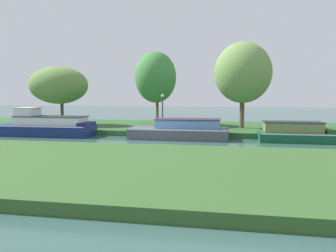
{
  "coord_description": "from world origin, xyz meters",
  "views": [
    {
      "loc": [
        4.95,
        -21.56,
        3.17
      ],
      "look_at": [
        0.86,
        1.2,
        0.9
      ],
      "focal_mm": 35.24,
      "sensor_mm": 36.0,
      "label": 1
    }
  ],
  "objects_px": {
    "willow_tree_left": "(58,85)",
    "lamp_post": "(163,107)",
    "willow_tree_centre": "(156,77)",
    "slate_narrowboat": "(181,130)",
    "forest_cruiser": "(296,133)",
    "mooring_post_near": "(281,128)",
    "willow_tree_right": "(243,73)",
    "navy_barge": "(47,126)"
  },
  "relations": [
    {
      "from": "willow_tree_left",
      "to": "lamp_post",
      "type": "height_order",
      "value": "willow_tree_left"
    },
    {
      "from": "slate_narrowboat",
      "to": "navy_barge",
      "type": "bearing_deg",
      "value": 180.0
    },
    {
      "from": "willow_tree_centre",
      "to": "willow_tree_right",
      "type": "height_order",
      "value": "willow_tree_right"
    },
    {
      "from": "navy_barge",
      "to": "mooring_post_near",
      "type": "relative_size",
      "value": 10.89
    },
    {
      "from": "slate_narrowboat",
      "to": "willow_tree_left",
      "type": "distance_m",
      "value": 12.95
    },
    {
      "from": "willow_tree_centre",
      "to": "mooring_post_near",
      "type": "bearing_deg",
      "value": -25.18
    },
    {
      "from": "lamp_post",
      "to": "willow_tree_right",
      "type": "bearing_deg",
      "value": 10.99
    },
    {
      "from": "forest_cruiser",
      "to": "willow_tree_left",
      "type": "height_order",
      "value": "willow_tree_left"
    },
    {
      "from": "willow_tree_right",
      "to": "mooring_post_near",
      "type": "xyz_separation_m",
      "value": [
        2.6,
        -2.71,
        -4.09
      ]
    },
    {
      "from": "navy_barge",
      "to": "willow_tree_centre",
      "type": "bearing_deg",
      "value": 41.78
    },
    {
      "from": "slate_narrowboat",
      "to": "lamp_post",
      "type": "distance_m",
      "value": 3.91
    },
    {
      "from": "slate_narrowboat",
      "to": "willow_tree_right",
      "type": "xyz_separation_m",
      "value": [
        4.34,
        4.26,
        4.22
      ]
    },
    {
      "from": "willow_tree_right",
      "to": "lamp_post",
      "type": "xyz_separation_m",
      "value": [
        -6.27,
        -1.22,
        -2.69
      ]
    },
    {
      "from": "willow_tree_left",
      "to": "willow_tree_centre",
      "type": "height_order",
      "value": "willow_tree_centre"
    },
    {
      "from": "slate_narrowboat",
      "to": "willow_tree_right",
      "type": "distance_m",
      "value": 7.4
    },
    {
      "from": "slate_narrowboat",
      "to": "forest_cruiser",
      "type": "distance_m",
      "value": 7.66
    },
    {
      "from": "navy_barge",
      "to": "mooring_post_near",
      "type": "bearing_deg",
      "value": 5.15
    },
    {
      "from": "lamp_post",
      "to": "mooring_post_near",
      "type": "xyz_separation_m",
      "value": [
        8.87,
        -1.49,
        -1.4
      ]
    },
    {
      "from": "forest_cruiser",
      "to": "mooring_post_near",
      "type": "bearing_deg",
      "value": 114.7
    },
    {
      "from": "willow_tree_left",
      "to": "mooring_post_near",
      "type": "relative_size",
      "value": 8.17
    },
    {
      "from": "navy_barge",
      "to": "willow_tree_right",
      "type": "bearing_deg",
      "value": 16.27
    },
    {
      "from": "willow_tree_centre",
      "to": "lamp_post",
      "type": "xyz_separation_m",
      "value": [
        1.26,
        -3.27,
        -2.5
      ]
    },
    {
      "from": "willow_tree_left",
      "to": "navy_barge",
      "type": "bearing_deg",
      "value": -72.66
    },
    {
      "from": "slate_narrowboat",
      "to": "lamp_post",
      "type": "bearing_deg",
      "value": 122.37
    },
    {
      "from": "willow_tree_right",
      "to": "mooring_post_near",
      "type": "height_order",
      "value": "willow_tree_right"
    },
    {
      "from": "slate_narrowboat",
      "to": "forest_cruiser",
      "type": "height_order",
      "value": "slate_narrowboat"
    },
    {
      "from": "slate_narrowboat",
      "to": "mooring_post_near",
      "type": "xyz_separation_m",
      "value": [
        6.94,
        1.55,
        0.12
      ]
    },
    {
      "from": "mooring_post_near",
      "to": "willow_tree_right",
      "type": "bearing_deg",
      "value": 133.86
    },
    {
      "from": "willow_tree_centre",
      "to": "lamp_post",
      "type": "height_order",
      "value": "willow_tree_centre"
    },
    {
      "from": "forest_cruiser",
      "to": "mooring_post_near",
      "type": "relative_size",
      "value": 7.28
    },
    {
      "from": "lamp_post",
      "to": "mooring_post_near",
      "type": "bearing_deg",
      "value": -9.54
    },
    {
      "from": "willow_tree_right",
      "to": "willow_tree_left",
      "type": "bearing_deg",
      "value": 178.96
    },
    {
      "from": "mooring_post_near",
      "to": "willow_tree_centre",
      "type": "bearing_deg",
      "value": 154.82
    },
    {
      "from": "willow_tree_right",
      "to": "lamp_post",
      "type": "distance_m",
      "value": 6.93
    },
    {
      "from": "willow_tree_left",
      "to": "slate_narrowboat",
      "type": "bearing_deg",
      "value": -21.29
    },
    {
      "from": "forest_cruiser",
      "to": "willow_tree_centre",
      "type": "height_order",
      "value": "willow_tree_centre"
    },
    {
      "from": "navy_barge",
      "to": "willow_tree_left",
      "type": "xyz_separation_m",
      "value": [
        -1.42,
        4.55,
        3.19
      ]
    },
    {
      "from": "lamp_post",
      "to": "mooring_post_near",
      "type": "distance_m",
      "value": 9.1
    },
    {
      "from": "willow_tree_left",
      "to": "willow_tree_right",
      "type": "bearing_deg",
      "value": -1.04
    },
    {
      "from": "forest_cruiser",
      "to": "lamp_post",
      "type": "relative_size",
      "value": 1.76
    },
    {
      "from": "navy_barge",
      "to": "slate_narrowboat",
      "type": "height_order",
      "value": "navy_barge"
    },
    {
      "from": "willow_tree_centre",
      "to": "mooring_post_near",
      "type": "distance_m",
      "value": 11.85
    }
  ]
}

